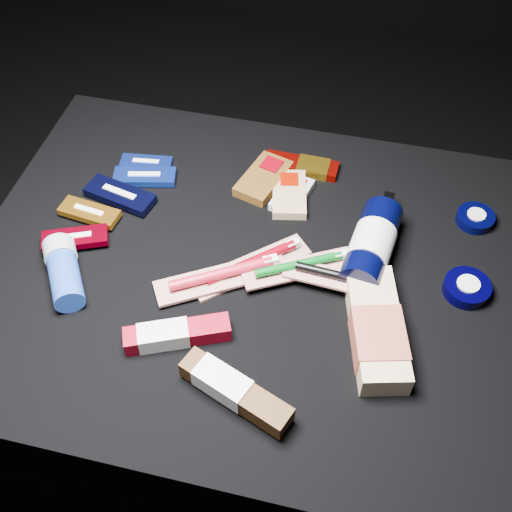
% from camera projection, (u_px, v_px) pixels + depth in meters
% --- Properties ---
extents(ground, '(3.00, 3.00, 0.00)m').
position_uv_depth(ground, '(248.00, 377.00, 1.43)').
color(ground, black).
rests_on(ground, ground).
extents(cloth_table, '(0.98, 0.78, 0.40)m').
position_uv_depth(cloth_table, '(248.00, 328.00, 1.28)').
color(cloth_table, black).
rests_on(cloth_table, ground).
extents(luna_bar_0, '(0.11, 0.05, 0.01)m').
position_uv_depth(luna_bar_0, '(146.00, 163.00, 1.29)').
color(luna_bar_0, '#172FA1').
rests_on(luna_bar_0, cloth_table).
extents(luna_bar_1, '(0.13, 0.07, 0.02)m').
position_uv_depth(luna_bar_1, '(145.00, 177.00, 1.26)').
color(luna_bar_1, '#1737AF').
rests_on(luna_bar_1, cloth_table).
extents(luna_bar_2, '(0.14, 0.08, 0.02)m').
position_uv_depth(luna_bar_2, '(120.00, 195.00, 1.22)').
color(luna_bar_2, black).
rests_on(luna_bar_2, cloth_table).
extents(luna_bar_3, '(0.12, 0.06, 0.01)m').
position_uv_depth(luna_bar_3, '(90.00, 212.00, 1.19)').
color(luna_bar_3, '#AE6E17').
rests_on(luna_bar_3, cloth_table).
extents(luna_bar_4, '(0.12, 0.09, 0.02)m').
position_uv_depth(luna_bar_4, '(75.00, 238.00, 1.14)').
color(luna_bar_4, maroon).
rests_on(luna_bar_4, cloth_table).
extents(clif_bar_0, '(0.10, 0.14, 0.02)m').
position_uv_depth(clif_bar_0, '(265.00, 177.00, 1.25)').
color(clif_bar_0, '#503411').
rests_on(clif_bar_0, cloth_table).
extents(clif_bar_1, '(0.08, 0.11, 0.02)m').
position_uv_depth(clif_bar_1, '(293.00, 193.00, 1.23)').
color(clif_bar_1, '#B1B2AA').
rests_on(clif_bar_1, cloth_table).
extents(clif_bar_2, '(0.09, 0.13, 0.02)m').
position_uv_depth(clif_bar_2, '(289.00, 192.00, 1.23)').
color(clif_bar_2, tan).
rests_on(clif_bar_2, cloth_table).
extents(power_bar, '(0.15, 0.05, 0.02)m').
position_uv_depth(power_bar, '(305.00, 166.00, 1.28)').
color(power_bar, '#840804').
rests_on(power_bar, cloth_table).
extents(lotion_bottle, '(0.09, 0.23, 0.07)m').
position_uv_depth(lotion_bottle, '(372.00, 245.00, 1.11)').
color(lotion_bottle, black).
rests_on(lotion_bottle, cloth_table).
extents(cream_tin_upper, '(0.07, 0.07, 0.02)m').
position_uv_depth(cream_tin_upper, '(475.00, 218.00, 1.19)').
color(cream_tin_upper, black).
rests_on(cream_tin_upper, cloth_table).
extents(cream_tin_lower, '(0.08, 0.08, 0.02)m').
position_uv_depth(cream_tin_lower, '(467.00, 288.00, 1.08)').
color(cream_tin_lower, black).
rests_on(cream_tin_lower, cloth_table).
extents(bodywash_bottle, '(0.13, 0.24, 0.05)m').
position_uv_depth(bodywash_bottle, '(376.00, 330.00, 1.01)').
color(bodywash_bottle, '#CFB38A').
rests_on(bodywash_bottle, cloth_table).
extents(deodorant_stick, '(0.12, 0.14, 0.06)m').
position_uv_depth(deodorant_stick, '(64.00, 272.00, 1.08)').
color(deodorant_stick, '#1E43A3').
rests_on(deodorant_stick, cloth_table).
extents(toothbrush_pack_0, '(0.20, 0.19, 0.02)m').
position_uv_depth(toothbrush_pack_0, '(252.00, 264.00, 1.12)').
color(toothbrush_pack_0, beige).
rests_on(toothbrush_pack_0, cloth_table).
extents(toothbrush_pack_1, '(0.22, 0.16, 0.03)m').
position_uv_depth(toothbrush_pack_1, '(223.00, 276.00, 1.09)').
color(toothbrush_pack_1, silver).
rests_on(toothbrush_pack_1, cloth_table).
extents(toothbrush_pack_2, '(0.19, 0.13, 0.02)m').
position_uv_depth(toothbrush_pack_2, '(300.00, 266.00, 1.10)').
color(toothbrush_pack_2, beige).
rests_on(toothbrush_pack_2, cloth_table).
extents(toothbrush_pack_3, '(0.19, 0.05, 0.02)m').
position_uv_depth(toothbrush_pack_3, '(340.00, 278.00, 1.07)').
color(toothbrush_pack_3, silver).
rests_on(toothbrush_pack_3, cloth_table).
extents(toothpaste_carton_red, '(0.17, 0.10, 0.03)m').
position_uv_depth(toothpaste_carton_red, '(173.00, 335.00, 1.02)').
color(toothpaste_carton_red, maroon).
rests_on(toothpaste_carton_red, cloth_table).
extents(toothpaste_carton_green, '(0.18, 0.10, 0.04)m').
position_uv_depth(toothpaste_carton_green, '(231.00, 389.00, 0.95)').
color(toothpaste_carton_green, '#3D230D').
rests_on(toothpaste_carton_green, cloth_table).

